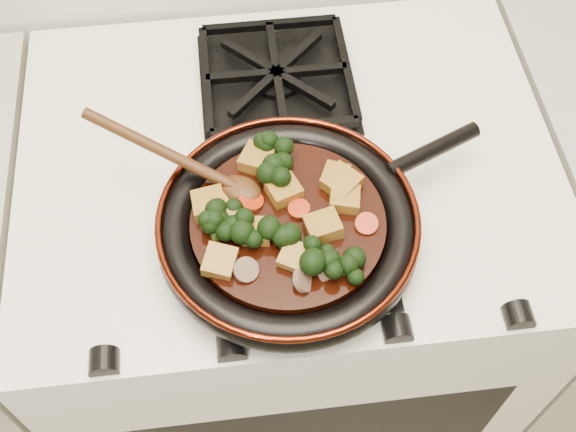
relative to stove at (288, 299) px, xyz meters
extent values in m
cube|color=white|center=(0.00, 0.00, 0.00)|extent=(0.76, 0.60, 0.90)
cylinder|color=black|center=(-0.02, -0.14, 0.48)|extent=(0.30, 0.30, 0.01)
torus|color=black|center=(-0.02, -0.14, 0.49)|extent=(0.33, 0.33, 0.04)
torus|color=#4D170B|center=(-0.02, -0.14, 0.51)|extent=(0.33, 0.33, 0.01)
cylinder|color=black|center=(0.19, -0.06, 0.51)|extent=(0.14, 0.08, 0.02)
cylinder|color=black|center=(-0.02, -0.14, 0.50)|extent=(0.24, 0.24, 0.02)
cube|color=olive|center=(-0.01, -0.20, 0.52)|extent=(0.05, 0.05, 0.02)
cube|color=olive|center=(0.06, -0.12, 0.52)|extent=(0.04, 0.04, 0.02)
cube|color=olive|center=(0.06, -0.10, 0.52)|extent=(0.06, 0.06, 0.02)
cube|color=olive|center=(-0.10, -0.13, 0.52)|extent=(0.05, 0.05, 0.03)
cube|color=olive|center=(0.05, -0.09, 0.52)|extent=(0.04, 0.05, 0.02)
cube|color=olive|center=(-0.11, -0.11, 0.52)|extent=(0.05, 0.04, 0.03)
cube|color=olive|center=(-0.10, -0.20, 0.52)|extent=(0.05, 0.05, 0.03)
cube|color=olive|center=(-0.04, -0.05, 0.52)|extent=(0.05, 0.06, 0.03)
cube|color=olive|center=(-0.02, -0.10, 0.52)|extent=(0.05, 0.05, 0.02)
cube|color=olive|center=(-0.06, -0.16, 0.52)|extent=(0.04, 0.04, 0.02)
cube|color=olive|center=(0.02, -0.16, 0.52)|extent=(0.05, 0.04, 0.03)
cylinder|color=#AB2104|center=(-0.04, -0.06, 0.51)|extent=(0.03, 0.03, 0.02)
cylinder|color=#AB2104|center=(0.00, -0.13, 0.51)|extent=(0.03, 0.03, 0.01)
cylinder|color=#AB2104|center=(-0.06, -0.11, 0.51)|extent=(0.03, 0.03, 0.02)
cylinder|color=#AB2104|center=(0.08, -0.16, 0.51)|extent=(0.03, 0.03, 0.02)
cylinder|color=brown|center=(-0.07, -0.21, 0.52)|extent=(0.04, 0.04, 0.02)
cylinder|color=brown|center=(0.03, -0.22, 0.52)|extent=(0.04, 0.04, 0.04)
cylinder|color=brown|center=(-0.01, -0.23, 0.52)|extent=(0.03, 0.04, 0.03)
ellipsoid|color=#3E220D|center=(-0.07, -0.09, 0.51)|extent=(0.07, 0.06, 0.02)
cylinder|color=#3E220D|center=(-0.16, -0.05, 0.54)|extent=(0.02, 0.02, 0.22)
camera|label=1|loc=(-0.07, -0.62, 1.26)|focal=45.00mm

